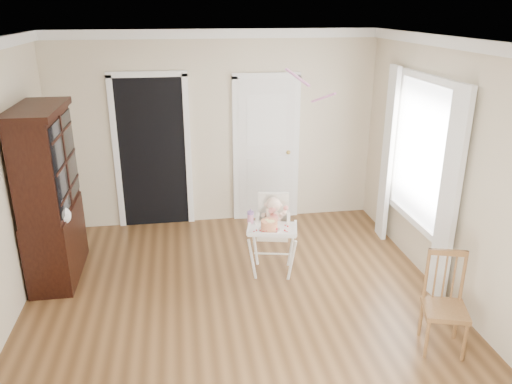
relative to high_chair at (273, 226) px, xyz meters
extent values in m
plane|color=#51351B|center=(-0.49, -0.82, -0.60)|extent=(5.00, 5.00, 0.00)
plane|color=white|center=(-0.49, -0.82, 2.10)|extent=(5.00, 5.00, 0.00)
plane|color=beige|center=(-0.49, 1.68, 0.75)|extent=(4.50, 0.00, 4.50)
plane|color=beige|center=(1.76, -0.82, 0.75)|extent=(0.00, 5.00, 5.00)
cube|color=black|center=(-1.39, 1.66, 0.45)|extent=(0.90, 0.03, 2.10)
cube|color=white|center=(-1.88, 1.66, 0.45)|extent=(0.08, 0.05, 2.18)
cube|color=white|center=(-0.90, 1.66, 0.45)|extent=(0.08, 0.05, 2.18)
cube|color=white|center=(-1.39, 1.66, 1.54)|extent=(1.06, 0.05, 0.08)
cube|color=white|center=(0.21, 1.65, 0.43)|extent=(0.80, 0.05, 2.05)
cube|color=white|center=(-0.23, 1.66, 0.43)|extent=(0.08, 0.05, 2.13)
cube|color=white|center=(0.65, 1.66, 0.43)|extent=(0.08, 0.05, 2.13)
sphere|color=gold|center=(0.53, 1.62, 0.40)|extent=(0.06, 0.06, 0.06)
cube|color=white|center=(1.74, -0.02, 0.80)|extent=(0.02, 1.20, 1.60)
cube|color=white|center=(1.72, -0.02, 1.64)|extent=(0.06, 1.36, 0.08)
cube|color=white|center=(1.66, -0.80, 0.55)|extent=(0.08, 0.28, 2.30)
cube|color=white|center=(1.66, 0.76, 0.55)|extent=(0.08, 0.28, 2.30)
cylinder|color=white|center=(-0.26, -0.15, -0.34)|extent=(0.13, 0.10, 0.56)
cylinder|color=white|center=(0.17, -0.25, -0.34)|extent=(0.10, 0.13, 0.56)
cylinder|color=white|center=(-0.17, 0.26, -0.34)|extent=(0.10, 0.13, 0.56)
cylinder|color=white|center=(0.27, 0.16, -0.34)|extent=(0.13, 0.10, 0.56)
cylinder|color=white|center=(-0.01, -0.04, -0.34)|extent=(0.43, 0.12, 0.02)
cube|color=white|center=(0.00, 0.01, -0.08)|extent=(0.42, 0.41, 0.07)
cube|color=white|center=(-0.17, 0.04, 0.03)|extent=(0.11, 0.32, 0.17)
cube|color=white|center=(0.17, -0.03, 0.03)|extent=(0.11, 0.32, 0.17)
cube|color=white|center=(0.04, 0.16, 0.14)|extent=(0.36, 0.13, 0.41)
cube|color=white|center=(-0.05, -0.21, 0.06)|extent=(0.59, 0.48, 0.03)
cube|color=white|center=(-0.09, -0.39, 0.08)|extent=(0.52, 0.14, 0.04)
ellipsoid|color=beige|center=(0.01, 0.03, 0.05)|extent=(0.23, 0.20, 0.25)
sphere|color=beige|center=(0.01, 0.03, 0.25)|extent=(0.20, 0.20, 0.17)
sphere|color=red|center=(-0.01, -0.02, 0.10)|extent=(0.13, 0.13, 0.13)
sphere|color=red|center=(-0.03, -0.04, 0.21)|extent=(0.06, 0.06, 0.06)
sphere|color=red|center=(0.13, -0.07, 0.25)|extent=(0.06, 0.06, 0.06)
cylinder|color=silver|center=(-0.09, -0.25, 0.08)|extent=(0.24, 0.24, 0.01)
cylinder|color=red|center=(-0.09, -0.25, 0.13)|extent=(0.18, 0.18, 0.10)
cylinder|color=#F2E08C|center=(-0.07, -0.27, 0.18)|extent=(0.08, 0.08, 0.02)
cylinder|color=pink|center=(-0.27, -0.04, 0.13)|extent=(0.07, 0.07, 0.11)
cylinder|color=#855CA2|center=(-0.27, -0.04, 0.20)|extent=(0.07, 0.07, 0.03)
cone|color=#855CA2|center=(-0.27, -0.04, 0.24)|extent=(0.02, 0.02, 0.04)
cube|color=black|center=(-2.48, 0.34, -0.18)|extent=(0.46, 1.11, 0.83)
cube|color=black|center=(-2.48, 0.34, 0.79)|extent=(0.42, 1.11, 1.11)
cube|color=black|center=(-2.26, 0.06, 0.79)|extent=(0.02, 0.48, 0.97)
cube|color=black|center=(-2.26, 0.61, 0.79)|extent=(0.02, 0.48, 0.97)
cube|color=black|center=(-2.48, 0.34, 1.36)|extent=(0.50, 1.18, 0.07)
ellipsoid|color=white|center=(-2.29, 0.01, 0.28)|extent=(0.18, 0.15, 0.20)
cube|color=brown|center=(1.28, -1.62, -0.19)|extent=(0.47, 0.47, 0.04)
cylinder|color=brown|center=(1.07, -1.73, -0.40)|extent=(0.03, 0.03, 0.40)
cylinder|color=brown|center=(1.38, -1.82, -0.40)|extent=(0.03, 0.03, 0.40)
cylinder|color=brown|center=(1.17, -1.42, -0.40)|extent=(0.03, 0.03, 0.40)
cylinder|color=brown|center=(1.48, -1.52, -0.40)|extent=(0.03, 0.03, 0.40)
cylinder|color=brown|center=(1.17, -1.41, 0.07)|extent=(0.03, 0.03, 0.52)
cylinder|color=brown|center=(1.48, -1.51, 0.07)|extent=(0.03, 0.03, 0.52)
cube|color=brown|center=(1.33, -1.46, 0.30)|extent=(0.34, 0.13, 0.05)
camera|label=1|loc=(-1.01, -5.15, 2.38)|focal=35.00mm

